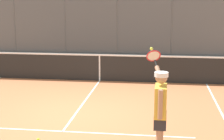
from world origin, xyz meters
TOP-DOWN VIEW (x-y plane):
  - ground_plane at (0.00, 0.00)m, footprint 60.00×60.00m
  - court_line_markings at (0.00, 1.41)m, footprint 7.58×9.25m
  - fence_backdrop at (0.00, -9.92)m, footprint 18.98×1.37m
  - tennis_net at (0.00, -3.93)m, footprint 9.74×0.09m
  - tennis_player at (-2.16, 2.34)m, footprint 0.45×1.41m
  - tennis_ball_near_baseline at (0.37, 1.75)m, footprint 0.07×0.07m

SIDE VIEW (x-z plane):
  - ground_plane at x=0.00m, z-range 0.00..0.00m
  - court_line_markings at x=0.00m, z-range 0.00..0.01m
  - tennis_ball_near_baseline at x=0.37m, z-range 0.00..0.07m
  - tennis_net at x=0.00m, z-range -0.04..1.03m
  - tennis_player at x=-2.16m, z-range 0.00..1.98m
  - fence_backdrop at x=0.00m, z-range -0.12..2.90m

